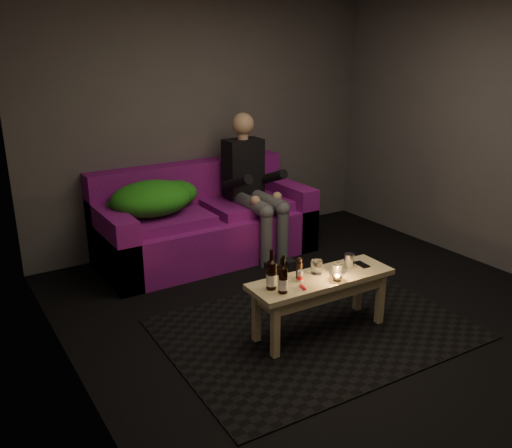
{
  "coord_description": "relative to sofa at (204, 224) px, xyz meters",
  "views": [
    {
      "loc": [
        -2.65,
        -2.94,
        2.13
      ],
      "look_at": [
        -0.17,
        1.0,
        0.56
      ],
      "focal_mm": 38.0,
      "sensor_mm": 36.0,
      "label": 1
    }
  ],
  "objects": [
    {
      "name": "floor",
      "position": [
        0.29,
        -1.82,
        -0.34
      ],
      "size": [
        4.5,
        4.5,
        0.0
      ],
      "primitive_type": "plane",
      "color": "black",
      "rests_on": "ground"
    },
    {
      "name": "room",
      "position": [
        0.29,
        -1.35,
        1.31
      ],
      "size": [
        4.5,
        4.5,
        4.5
      ],
      "color": "silver",
      "rests_on": "ground"
    },
    {
      "name": "rug",
      "position": [
        0.02,
        -1.84,
        -0.33
      ],
      "size": [
        2.33,
        1.73,
        0.01
      ],
      "primitive_type": "cube",
      "rotation": [
        0.0,
        0.0,
        -0.03
      ],
      "color": "black",
      "rests_on": "floor"
    },
    {
      "name": "sofa",
      "position": [
        0.0,
        0.0,
        0.0
      ],
      "size": [
        2.17,
        0.97,
        0.93
      ],
      "color": "#791070",
      "rests_on": "floor"
    },
    {
      "name": "green_blanket",
      "position": [
        -0.52,
        -0.01,
        0.36
      ],
      "size": [
        0.95,
        0.65,
        0.32
      ],
      "color": "#248F1A",
      "rests_on": "sofa"
    },
    {
      "name": "person",
      "position": [
        0.48,
        -0.18,
        0.41
      ],
      "size": [
        0.39,
        0.9,
        1.45
      ],
      "color": "black",
      "rests_on": "sofa"
    },
    {
      "name": "coffee_table",
      "position": [
        0.02,
        -1.89,
        0.05
      ],
      "size": [
        1.15,
        0.4,
        0.47
      ],
      "rotation": [
        0.0,
        0.0,
        -0.03
      ],
      "color": "tan",
      "rests_on": "rug"
    },
    {
      "name": "beer_bottle_a",
      "position": [
        -0.41,
        -1.87,
        0.24
      ],
      "size": [
        0.07,
        0.07,
        0.3
      ],
      "color": "black",
      "rests_on": "coffee_table"
    },
    {
      "name": "beer_bottle_b",
      "position": [
        -0.38,
        -1.96,
        0.23
      ],
      "size": [
        0.07,
        0.07,
        0.27
      ],
      "color": "black",
      "rests_on": "coffee_table"
    },
    {
      "name": "salt_shaker",
      "position": [
        -0.17,
        -1.88,
        0.17
      ],
      "size": [
        0.05,
        0.05,
        0.08
      ],
      "primitive_type": "cylinder",
      "rotation": [
        0.0,
        0.0,
        0.41
      ],
      "color": "silver",
      "rests_on": "coffee_table"
    },
    {
      "name": "pepper_mill",
      "position": [
        -0.14,
        -1.83,
        0.19
      ],
      "size": [
        0.06,
        0.06,
        0.13
      ],
      "primitive_type": "cylinder",
      "rotation": [
        0.0,
        0.0,
        -0.41
      ],
      "color": "black",
      "rests_on": "coffee_table"
    },
    {
      "name": "tumbler_back",
      "position": [
        0.02,
        -1.83,
        0.18
      ],
      "size": [
        0.09,
        0.09,
        0.1
      ],
      "primitive_type": "cylinder",
      "rotation": [
        0.0,
        0.0,
        0.01
      ],
      "color": "white",
      "rests_on": "coffee_table"
    },
    {
      "name": "tealight",
      "position": [
        0.07,
        -2.01,
        0.15
      ],
      "size": [
        0.06,
        0.06,
        0.05
      ],
      "color": "white",
      "rests_on": "coffee_table"
    },
    {
      "name": "tumbler_front",
      "position": [
        0.13,
        -1.94,
        0.18
      ],
      "size": [
        0.1,
        0.1,
        0.09
      ],
      "primitive_type": "cylinder",
      "rotation": [
        0.0,
        0.0,
        -0.37
      ],
      "color": "white",
      "rests_on": "coffee_table"
    },
    {
      "name": "steel_cup",
      "position": [
        0.31,
        -1.87,
        0.18
      ],
      "size": [
        0.09,
        0.09,
        0.11
      ],
      "primitive_type": "cylinder",
      "rotation": [
        0.0,
        0.0,
        0.09
      ],
      "color": "silver",
      "rests_on": "coffee_table"
    },
    {
      "name": "smartphone",
      "position": [
        0.43,
        -1.89,
        0.13
      ],
      "size": [
        0.08,
        0.14,
        0.01
      ],
      "primitive_type": "cube",
      "rotation": [
        0.0,
        0.0,
        -0.08
      ],
      "color": "black",
      "rests_on": "coffee_table"
    },
    {
      "name": "red_lighter",
      "position": [
        -0.22,
        -1.98,
        0.14
      ],
      "size": [
        0.04,
        0.08,
        0.01
      ],
      "primitive_type": "cube",
      "rotation": [
        0.0,
        0.0,
        -0.24
      ],
      "color": "#B80B15",
      "rests_on": "coffee_table"
    }
  ]
}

